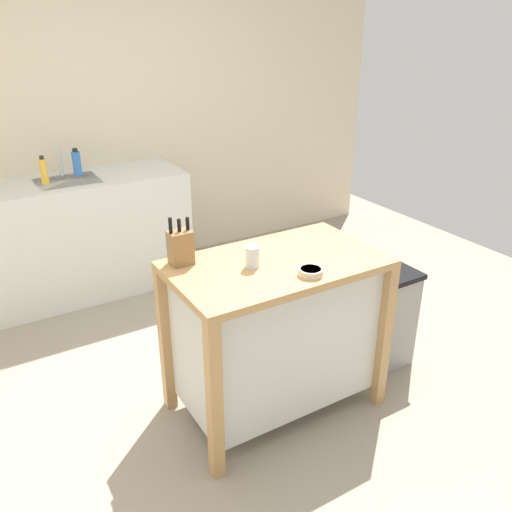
{
  "coord_description": "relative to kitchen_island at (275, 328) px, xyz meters",
  "views": [
    {
      "loc": [
        -1.09,
        -2.04,
        1.98
      ],
      "look_at": [
        0.21,
        0.13,
        0.84
      ],
      "focal_mm": 36.67,
      "sensor_mm": 36.0,
      "label": 1
    }
  ],
  "objects": [
    {
      "name": "sink_counter",
      "position": [
        -0.58,
        1.93,
        -0.04
      ],
      "size": [
        1.7,
        0.6,
        0.91
      ],
      "color": "silver",
      "rests_on": "ground"
    },
    {
      "name": "bottle_spray_cleaner",
      "position": [
        -0.73,
        1.9,
        0.51
      ],
      "size": [
        0.05,
        0.05,
        0.2
      ],
      "color": "yellow",
      "rests_on": "sink_counter"
    },
    {
      "name": "knife_block",
      "position": [
        -0.42,
        0.22,
        0.48
      ],
      "size": [
        0.11,
        0.09,
        0.25
      ],
      "color": "olive",
      "rests_on": "kitchen_island"
    },
    {
      "name": "kitchen_island",
      "position": [
        0.0,
        0.0,
        0.0
      ],
      "size": [
        1.08,
        0.63,
        0.89
      ],
      "color": "tan",
      "rests_on": "ground"
    },
    {
      "name": "drinking_cup",
      "position": [
        -0.14,
        0.0,
        0.44
      ],
      "size": [
        0.07,
        0.07,
        0.11
      ],
      "color": "silver",
      "rests_on": "kitchen_island"
    },
    {
      "name": "ground_plane",
      "position": [
        -0.21,
        0.07,
        -0.5
      ],
      "size": [
        6.3,
        6.3,
        0.0
      ],
      "primitive_type": "plane",
      "color": "gray",
      "rests_on": "ground"
    },
    {
      "name": "wall_back",
      "position": [
        -0.21,
        2.28,
        0.8
      ],
      "size": [
        5.3,
        0.1,
        2.6
      ],
      "primitive_type": "cube",
      "color": "beige",
      "rests_on": "ground"
    },
    {
      "name": "sink_faucet",
      "position": [
        -0.58,
        2.07,
        0.53
      ],
      "size": [
        0.02,
        0.02,
        0.22
      ],
      "color": "#B7BCC1",
      "rests_on": "sink_counter"
    },
    {
      "name": "bottle_hand_soap",
      "position": [
        -0.47,
        2.02,
        0.51
      ],
      "size": [
        0.06,
        0.06,
        0.2
      ],
      "color": "blue",
      "rests_on": "sink_counter"
    },
    {
      "name": "bowl_ceramic_wide",
      "position": [
        0.05,
        -0.21,
        0.41
      ],
      "size": [
        0.12,
        0.12,
        0.03
      ],
      "color": "beige",
      "rests_on": "kitchen_island"
    },
    {
      "name": "trash_bin",
      "position": [
        0.78,
        -0.01,
        -0.18
      ],
      "size": [
        0.36,
        0.28,
        0.63
      ],
      "color": "gray",
      "rests_on": "ground"
    }
  ]
}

